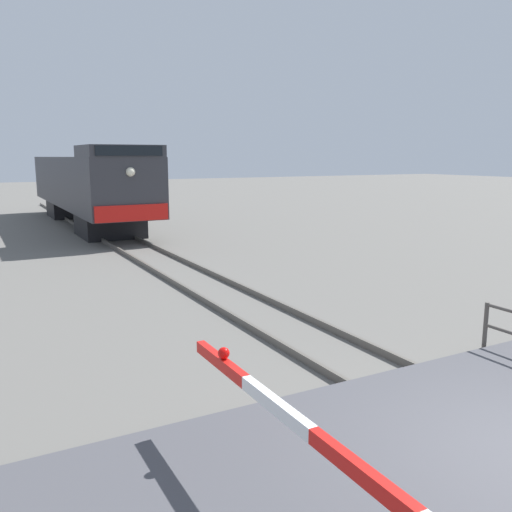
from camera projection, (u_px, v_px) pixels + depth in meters
name	position (u px, v px, depth m)	size (l,w,h in m)	color
locomotive	(88.00, 184.00, 28.08)	(3.07, 17.09, 4.03)	black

